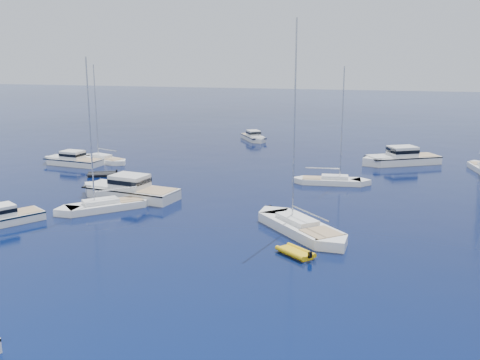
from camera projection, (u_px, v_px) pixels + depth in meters
The scene contains 12 objects.
ground at pixel (125, 286), 36.59m from camera, with size 400.00×400.00×0.00m, color #081A4E.
motor_cruiser_centre at pixel (129, 197), 58.93m from camera, with size 3.69×12.05×3.16m, color silver, non-canonical shape.
motor_cruiser_far_l at pixel (72, 165), 75.99m from camera, with size 2.90×9.47×2.49m, color white, non-canonical shape.
motor_cruiser_distant at pixel (400, 164), 76.51m from camera, with size 3.63×11.86×3.11m, color white, non-canonical shape.
motor_cruiser_horizon at pixel (254, 140), 96.95m from camera, with size 2.55×8.34×2.19m, color silver, non-canonical shape.
sailboat_mid_r at pixel (300, 232), 47.66m from camera, with size 3.26×12.54×18.43m, color white, non-canonical shape.
sailboat_mid_l at pixel (105, 209), 54.47m from camera, with size 2.68×10.32×15.17m, color white, non-canonical shape.
sailboat_centre at pixel (331, 184), 65.03m from camera, with size 2.48×9.53×14.00m, color silver, non-canonical shape.
sailboat_far_l at pixel (103, 162), 78.04m from camera, with size 2.46×9.45×13.89m, color white, non-canonical shape.
tender_yellow at pixel (295, 255), 42.22m from camera, with size 1.80×3.21×0.95m, color yellow, non-canonical shape.
tender_grey_near at pixel (282, 216), 52.29m from camera, with size 1.70×2.97×0.95m, color black, non-canonical shape.
tender_grey_far at pixel (102, 176), 69.14m from camera, with size 2.00×3.64×0.95m, color black, non-canonical shape.
Camera 1 is at (16.03, -31.01, 15.06)m, focal length 41.70 mm.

